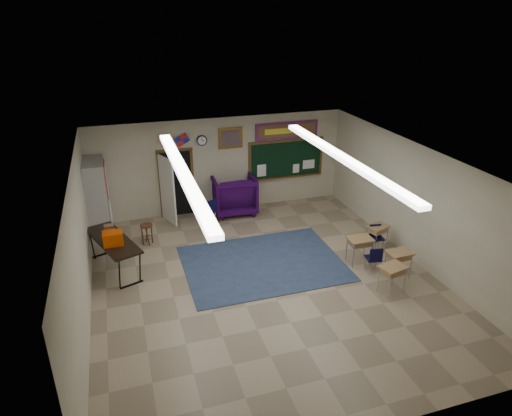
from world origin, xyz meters
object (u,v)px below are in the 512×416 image
object	(u,v)px
wingback_armchair	(233,194)
student_desk_front_right	(377,236)
student_desk_front_left	(359,250)
wooden_stool	(147,234)
folding_table	(115,253)

from	to	relation	value
wingback_armchair	student_desk_front_right	xyz separation A→B (m)	(3.09, -3.48, -0.25)
student_desk_front_left	wooden_stool	world-z (taller)	student_desk_front_left
folding_table	student_desk_front_left	bearing A→B (deg)	-34.81
wingback_armchair	wooden_stool	world-z (taller)	wingback_armchair
student_desk_front_right	wooden_stool	size ratio (longest dim) A/B	1.13
wingback_armchair	student_desk_front_right	distance (m)	4.66
student_desk_front_left	folding_table	world-z (taller)	folding_table
student_desk_front_left	student_desk_front_right	bearing A→B (deg)	35.03
wingback_armchair	student_desk_front_left	bearing A→B (deg)	121.01
student_desk_front_left	wooden_stool	xyz separation A→B (m)	(-5.05, 2.71, -0.10)
folding_table	wingback_armchair	bearing A→B (deg)	14.16
wingback_armchair	student_desk_front_right	bearing A→B (deg)	134.18
folding_table	wooden_stool	size ratio (longest dim) A/B	3.69
wingback_armchair	folding_table	xyz separation A→B (m)	(-3.71, -2.52, -0.15)
student_desk_front_left	folding_table	xyz separation A→B (m)	(-5.93, 1.57, 0.06)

